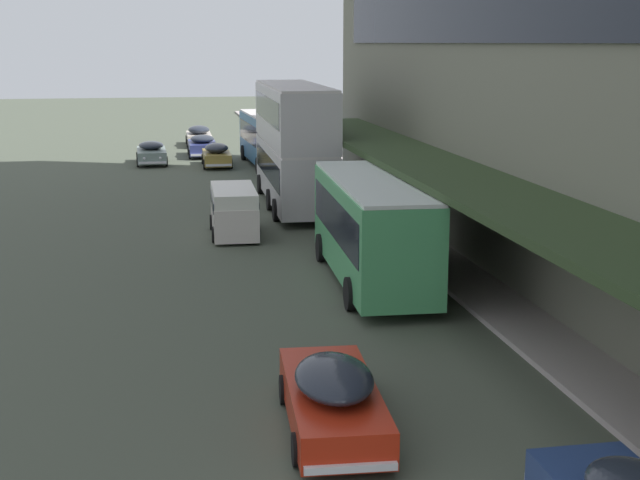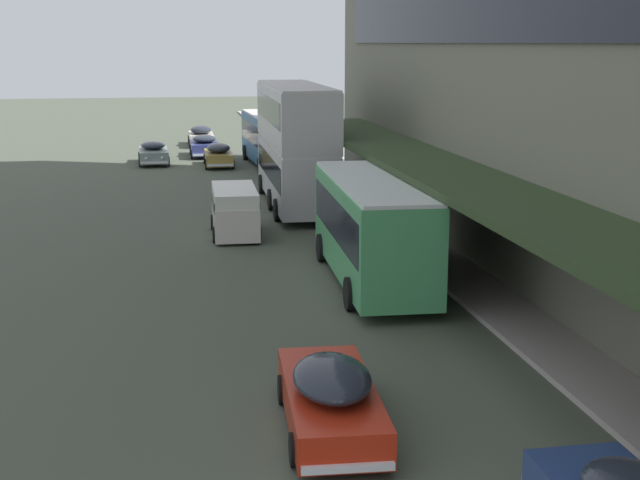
{
  "view_description": "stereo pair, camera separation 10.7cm",
  "coord_description": "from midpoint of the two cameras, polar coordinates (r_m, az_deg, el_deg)",
  "views": [
    {
      "loc": [
        -2.81,
        -11.51,
        7.72
      ],
      "look_at": [
        2.04,
        14.94,
        1.75
      ],
      "focal_mm": 50.0,
      "sensor_mm": 36.0,
      "label": 1
    },
    {
      "loc": [
        -2.7,
        -11.53,
        7.72
      ],
      "look_at": [
        2.04,
        14.94,
        1.75
      ],
      "focal_mm": 50.0,
      "sensor_mm": 36.0,
      "label": 2
    }
  ],
  "objects": [
    {
      "name": "sedan_oncoming_rear",
      "position": [
        69.13,
        -7.58,
        6.64
      ],
      "size": [
        1.99,
        4.81,
        1.55
      ],
      "color": "beige",
      "rests_on": "ground"
    },
    {
      "name": "transit_bus_kerbside_rear",
      "position": [
        56.82,
        -3.07,
        6.61
      ],
      "size": [
        2.98,
        10.46,
        3.27
      ],
      "color": "#2F6493",
      "rests_on": "ground"
    },
    {
      "name": "transit_bus_kerbside_front",
      "position": [
        42.6,
        -1.52,
        6.33
      ],
      "size": [
        3.02,
        11.53,
        5.79
      ],
      "color": "beige",
      "rests_on": "ground"
    },
    {
      "name": "sedan_oncoming_front",
      "position": [
        59.06,
        -10.56,
        5.52
      ],
      "size": [
        2.02,
        4.53,
        1.45
      ],
      "color": "gray",
      "rests_on": "ground"
    },
    {
      "name": "transit_bus_kerbside_far",
      "position": [
        28.88,
        3.44,
        1.0
      ],
      "size": [
        2.96,
        9.5,
        3.43
      ],
      "color": "#469D5E",
      "rests_on": "ground"
    },
    {
      "name": "sedan_lead_near",
      "position": [
        18.21,
        0.86,
        -9.98
      ],
      "size": [
        2.12,
        5.08,
        1.51
      ],
      "color": "#AB2310",
      "rests_on": "ground"
    },
    {
      "name": "sedan_trailing_near",
      "position": [
        62.41,
        -7.37,
        6.01
      ],
      "size": [
        2.0,
        4.48,
        1.51
      ],
      "color": "navy",
      "rests_on": "ground"
    },
    {
      "name": "sedan_far_back",
      "position": [
        57.17,
        -6.46,
        5.44
      ],
      "size": [
        1.85,
        4.47,
        1.51
      ],
      "color": "olive",
      "rests_on": "ground"
    },
    {
      "name": "vw_van",
      "position": [
        36.55,
        -5.4,
        2.03
      ],
      "size": [
        2.0,
        4.6,
        1.96
      ],
      "color": "beige",
      "rests_on": "ground"
    }
  ]
}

